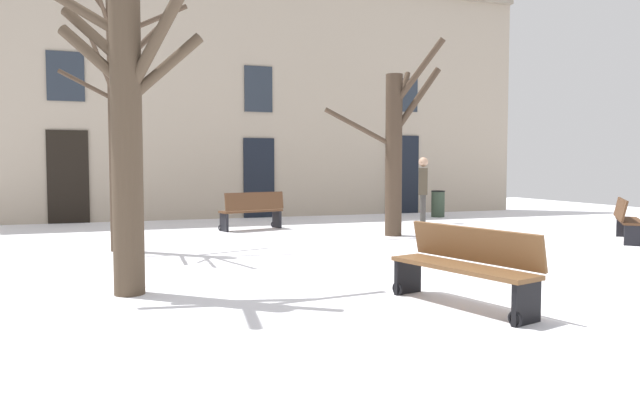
{
  "coord_description": "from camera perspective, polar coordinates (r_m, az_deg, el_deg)",
  "views": [
    {
      "loc": [
        -3.81,
        -9.4,
        1.63
      ],
      "look_at": [
        0.0,
        1.66,
        0.93
      ],
      "focal_mm": 32.75,
      "sensor_mm": 36.0,
      "label": 1
    }
  ],
  "objects": [
    {
      "name": "ground_plane",
      "position": [
        10.27,
        3.03,
        -5.69
      ],
      "size": [
        30.15,
        30.15,
        0.0
      ],
      "primitive_type": "plane",
      "color": "white"
    },
    {
      "name": "building_facade",
      "position": [
        18.44,
        -7.04,
        10.43
      ],
      "size": [
        18.84,
        0.6,
        7.65
      ],
      "color": "tan",
      "rests_on": "ground"
    },
    {
      "name": "tree_left_of_center",
      "position": [
        7.71,
        -18.46,
        9.32
      ],
      "size": [
        2.81,
        1.31,
        4.86
      ],
      "color": "#4C3D2D",
      "rests_on": "ground"
    },
    {
      "name": "tree_center",
      "position": [
        11.68,
        -19.21,
        8.79
      ],
      "size": [
        2.34,
        2.19,
        5.22
      ],
      "color": "#423326",
      "rests_on": "ground"
    },
    {
      "name": "tree_near_facade",
      "position": [
        13.52,
        7.38,
        5.39
      ],
      "size": [
        2.63,
        2.02,
        4.41
      ],
      "color": "#423326",
      "rests_on": "ground"
    },
    {
      "name": "streetlamp",
      "position": [
        16.88,
        7.44,
        6.1
      ],
      "size": [
        0.3,
        0.3,
        3.97
      ],
      "color": "black",
      "rests_on": "ground"
    },
    {
      "name": "litter_bin",
      "position": [
        18.64,
        11.45,
        -0.35
      ],
      "size": [
        0.44,
        0.44,
        0.83
      ],
      "color": "#2D3D2D",
      "rests_on": "ground"
    },
    {
      "name": "bench_by_litter_bin",
      "position": [
        14.12,
        27.8,
        -1.68
      ],
      "size": [
        1.47,
        1.6,
        0.91
      ],
      "rotation": [
        0.0,
        0.0,
        0.86
      ],
      "color": "#51331E",
      "rests_on": "ground"
    },
    {
      "name": "bench_near_center_tree",
      "position": [
        14.73,
        -6.63,
        -1.02
      ],
      "size": [
        1.69,
        0.86,
        0.96
      ],
      "rotation": [
        0.0,
        0.0,
        3.41
      ],
      "color": "#51331E",
      "rests_on": "ground"
    },
    {
      "name": "bench_near_lamp",
      "position": [
        6.94,
        13.96,
        -6.21
      ],
      "size": [
        0.99,
        1.95,
        0.92
      ],
      "rotation": [
        0.0,
        0.0,
        4.99
      ],
      "color": "brown",
      "rests_on": "ground"
    },
    {
      "name": "person_by_shop_door",
      "position": [
        15.03,
        10.04,
        1.09
      ],
      "size": [
        0.38,
        0.44,
        1.83
      ],
      "rotation": [
        0.0,
        0.0,
        1.04
      ],
      "color": "#403D3A",
      "rests_on": "ground"
    }
  ]
}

